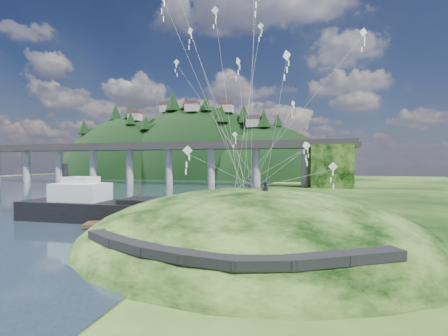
# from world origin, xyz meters

# --- Properties ---
(ground) EXTENTS (320.00, 320.00, 0.00)m
(ground) POSITION_xyz_m (0.00, 0.00, 0.00)
(ground) COLOR black
(ground) RESTS_ON ground
(grass_hill) EXTENTS (36.00, 32.00, 13.00)m
(grass_hill) POSITION_xyz_m (8.00, 2.00, -1.50)
(grass_hill) COLOR black
(grass_hill) RESTS_ON ground
(footpath) EXTENTS (22.29, 5.84, 0.83)m
(footpath) POSITION_xyz_m (7.46, -9.74, 2.08)
(footpath) COLOR black
(footpath) RESTS_ON ground
(bridge) EXTENTS (160.00, 11.00, 15.00)m
(bridge) POSITION_xyz_m (-26.46, 70.07, 9.70)
(bridge) COLOR #2D2B2B
(bridge) RESTS_ON ground
(far_ridge) EXTENTS (153.00, 70.00, 94.50)m
(far_ridge) POSITION_xyz_m (-43.58, 122.17, -7.44)
(far_ridge) COLOR black
(far_ridge) RESTS_ON ground
(work_barge) EXTENTS (21.55, 6.32, 7.50)m
(work_barge) POSITION_xyz_m (-13.29, 6.48, 1.88)
(work_barge) COLOR black
(work_barge) RESTS_ON ground
(wooden_dock) EXTENTS (15.39, 8.24, 1.12)m
(wooden_dock) POSITION_xyz_m (-4.16, 4.66, 0.49)
(wooden_dock) COLOR #382617
(wooden_dock) RESTS_ON ground
(kite_flyers) EXTENTS (2.96, 4.04, 1.95)m
(kite_flyers) POSITION_xyz_m (8.45, 2.10, 5.86)
(kite_flyers) COLOR #23252E
(kite_flyers) RESTS_ON ground
(kite_swarm) EXTENTS (21.01, 15.96, 21.36)m
(kite_swarm) POSITION_xyz_m (6.84, 0.81, 17.61)
(kite_swarm) COLOR white
(kite_swarm) RESTS_ON ground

